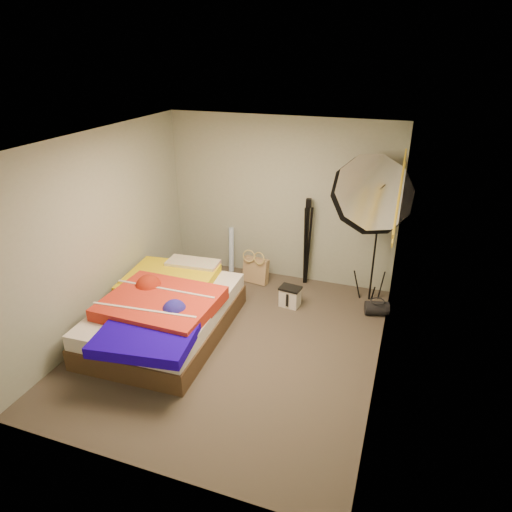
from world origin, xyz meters
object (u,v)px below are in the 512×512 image
at_px(tote_bag, 256,270).
at_px(camera_case, 290,297).
at_px(photo_umbrella, 371,196).
at_px(wrapping_roll, 231,250).
at_px(bed, 165,312).
at_px(duffel_bag, 377,308).
at_px(camera_tripod, 307,236).

relative_size(tote_bag, camera_case, 1.48).
xyz_separation_m(tote_bag, camera_case, (0.70, -0.52, -0.06)).
bearing_deg(photo_umbrella, wrapping_roll, 168.89).
bearing_deg(bed, tote_bag, 70.06).
height_order(duffel_bag, bed, bed).
relative_size(camera_case, duffel_bag, 0.85).
bearing_deg(bed, wrapping_roll, 87.00).
xyz_separation_m(duffel_bag, photo_umbrella, (-0.26, 0.20, 1.52)).
distance_m(tote_bag, photo_umbrella, 2.17).
relative_size(wrapping_roll, photo_umbrella, 0.32).
xyz_separation_m(tote_bag, bed, (-0.62, -1.71, 0.11)).
height_order(tote_bag, bed, bed).
relative_size(photo_umbrella, camera_tripod, 1.65).
bearing_deg(wrapping_roll, camera_tripod, -1.40).
height_order(wrapping_roll, bed, wrapping_roll).
distance_m(photo_umbrella, camera_tripod, 1.29).
distance_m(wrapping_roll, camera_tripod, 1.32).
distance_m(camera_case, bed, 1.78).
height_order(camera_case, duffel_bag, camera_case).
relative_size(wrapping_roll, camera_tripod, 0.53).
distance_m(bed, camera_tripod, 2.41).
relative_size(wrapping_roll, duffel_bag, 2.30).
bearing_deg(duffel_bag, tote_bag, 154.14).
bearing_deg(photo_umbrella, camera_case, -158.53).
height_order(duffel_bag, photo_umbrella, photo_umbrella).
bearing_deg(camera_tripod, duffel_bag, -27.00).
bearing_deg(photo_umbrella, bed, -145.43).
relative_size(camera_case, bed, 0.12).
xyz_separation_m(tote_bag, photo_umbrella, (1.63, -0.16, 1.42)).
bearing_deg(bed, camera_case, 41.92).
xyz_separation_m(tote_bag, wrapping_roll, (-0.52, 0.26, 0.16)).
bearing_deg(camera_tripod, bed, -124.85).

